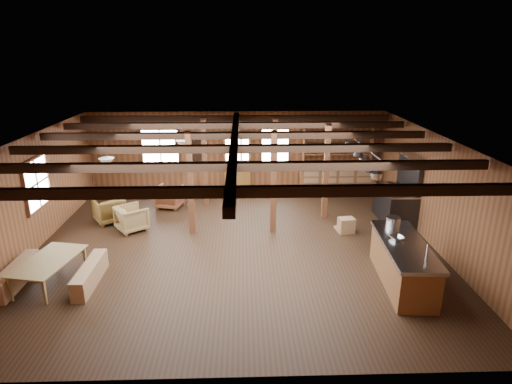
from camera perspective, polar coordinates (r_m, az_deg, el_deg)
room at (r=10.40m, az=-2.80°, el=-0.48°), size 10.04×9.04×2.84m
ceiling_joists at (r=10.23m, az=-2.89°, el=6.64°), size 9.80×8.82×0.18m
timber_posts at (r=12.39m, az=-0.24°, el=2.71°), size 3.95×2.35×2.80m
back_door at (r=14.80m, az=-2.51°, el=3.28°), size 1.02×0.08×2.15m
window_back_left at (r=14.90m, az=-12.64°, el=5.80°), size 1.32×0.06×1.32m
window_back_right at (r=14.68m, az=2.56°, el=6.04°), size 1.02×0.06×1.32m
window_left at (r=11.98m, az=-27.23°, el=1.02°), size 0.14×1.24×1.32m
notice_boards at (r=14.72m, az=-8.42°, el=6.06°), size 1.08×0.03×0.90m
back_counter at (r=14.99m, az=10.62°, el=2.06°), size 2.55×0.60×2.45m
pendant_lamps at (r=11.39m, az=-14.23°, el=5.12°), size 1.86×2.36×0.66m
pot_rack at (r=10.75m, az=14.04°, el=4.45°), size 0.34×3.00×0.46m
kitchen_island at (r=9.71m, az=18.99°, el=-8.93°), size 1.04×2.55×1.20m
step_stool at (r=11.95m, az=11.93°, el=-4.38°), size 0.52×0.41×0.42m
commercial_range at (r=13.00m, az=18.31°, el=-0.93°), size 0.85×1.66×2.04m
dining_table at (r=10.22m, az=-25.61°, el=-9.59°), size 1.21×1.78×0.57m
bench_wall at (r=10.57m, az=-29.33°, el=-9.66°), size 0.30×1.61×0.44m
bench_aisle at (r=9.96m, az=-21.25°, el=-10.19°), size 0.30×1.58×0.44m
armchair_a at (r=13.08m, az=-18.98°, el=-2.24°), size 1.09×1.09×0.73m
armchair_b at (r=13.75m, az=-11.43°, el=-0.62°), size 0.91×0.92×0.70m
armchair_c at (r=12.30m, az=-16.23°, el=-3.38°), size 1.06×1.05×0.70m
counter_pot at (r=10.33m, az=17.84°, el=-3.70°), size 0.32×0.32×0.19m
bowl at (r=9.62m, az=18.25°, el=-5.83°), size 0.34×0.34×0.07m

